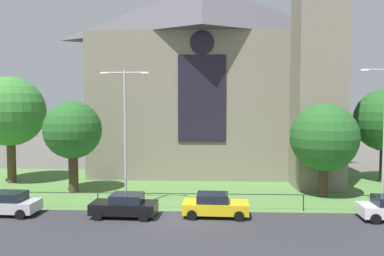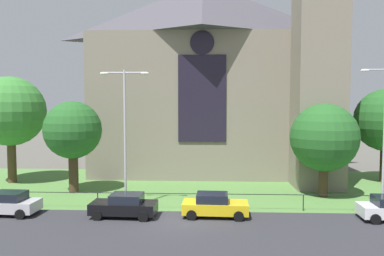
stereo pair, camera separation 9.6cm
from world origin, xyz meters
name	(u,v)px [view 1 (the left image)]	position (x,y,z in m)	size (l,w,h in m)	color
ground	(187,186)	(0.00, 10.00, 0.00)	(160.00, 160.00, 0.00)	#56544C
road_asphalt	(176,231)	(0.00, -2.00, 0.00)	(120.00, 8.00, 0.01)	#2D2D33
grass_verge	(186,191)	(0.00, 8.00, 0.00)	(120.00, 20.00, 0.01)	#517F3D
church_building	(210,75)	(2.02, 17.43, 10.27)	(23.20, 16.20, 26.00)	gray
iron_railing	(200,196)	(1.25, 2.50, 0.96)	(28.37, 0.07, 1.13)	black
tree_left_far	(10,112)	(-16.20, 10.79, 6.52)	(6.33, 6.33, 9.73)	#4C3823
tree_right_near	(324,138)	(10.87, 6.69, 4.61)	(5.28, 5.28, 7.28)	#423021
tree_left_near	(73,131)	(-9.18, 7.19, 5.07)	(4.68, 4.68, 7.47)	#423021
streetlamp_near	(125,123)	(-3.84, 2.40, 5.97)	(3.37, 0.26, 9.58)	#B2B2B7
parked_car_silver	(7,204)	(-11.38, 0.74, 0.74)	(4.28, 2.19, 1.51)	#B7B7BC
parked_car_black	(125,206)	(-3.53, 0.59, 0.74)	(4.28, 2.18, 1.51)	black
parked_car_yellow	(215,205)	(2.28, 0.92, 0.74)	(4.27, 2.16, 1.51)	gold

